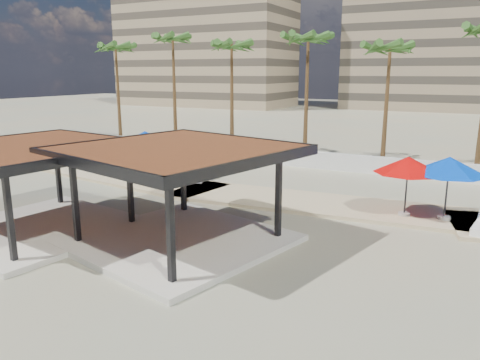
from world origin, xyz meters
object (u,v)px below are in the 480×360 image
object	(u,v)px
umbrella_a	(83,137)
pavilion_west	(37,180)
lounger_a	(199,176)
umbrella_c	(408,165)
pavilion_central	(178,186)

from	to	relation	value
umbrella_a	pavilion_west	bearing A→B (deg)	-52.80
lounger_a	umbrella_c	bearing A→B (deg)	-118.11
pavilion_central	pavilion_west	xyz separation A→B (m)	(-6.12, -1.47, -0.09)
pavilion_west	lounger_a	world-z (taller)	pavilion_west
umbrella_c	lounger_a	world-z (taller)	umbrella_c
pavilion_west	umbrella_c	world-z (taller)	pavilion_west
pavilion_central	pavilion_west	bearing A→B (deg)	-152.98
pavilion_west	umbrella_c	xyz separation A→B (m)	(13.55, 8.90, 0.31)
pavilion_west	lounger_a	bearing A→B (deg)	92.65
pavilion_west	pavilion_central	bearing A→B (deg)	22.04
pavilion_central	lounger_a	xyz separation A→B (m)	(-5.00, 9.39, -1.94)
umbrella_a	umbrella_c	distance (m)	21.19
umbrella_a	umbrella_c	size ratio (longest dim) A/B	0.90
umbrella_a	lounger_a	xyz separation A→B (m)	(8.72, 0.85, -1.97)
pavilion_central	umbrella_c	size ratio (longest dim) A/B	2.53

